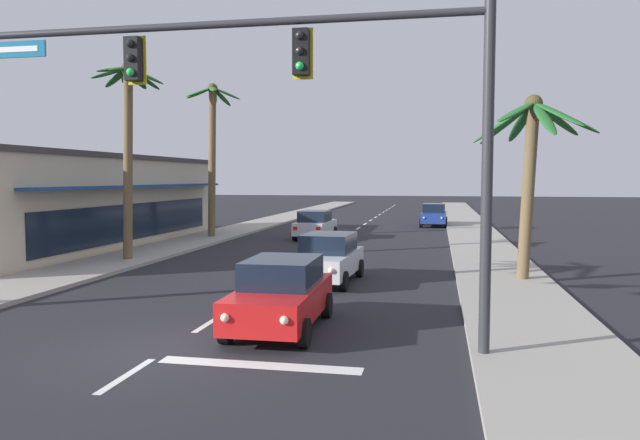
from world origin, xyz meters
TOP-DOWN VIEW (x-y plane):
  - ground_plane at (0.00, 0.00)m, footprint 220.00×220.00m
  - sidewalk_right at (7.80, 20.00)m, footprint 3.20×110.00m
  - sidewalk_left at (-7.80, 20.00)m, footprint 3.20×110.00m
  - lane_markings at (0.44, 19.83)m, footprint 4.28×87.87m
  - traffic_signal_mast at (3.00, 0.61)m, footprint 11.35×0.41m
  - sedan_lead_at_stop_bar at (1.91, 2.17)m, footprint 1.98×4.46m
  - sedan_third_in_queue at (1.85, 8.71)m, footprint 2.11×4.51m
  - sedan_oncoming_far at (-1.54, 23.18)m, footprint 2.04×4.49m
  - sedan_parked_nearest_kerb at (5.28, 33.97)m, footprint 2.02×4.48m
  - palm_left_second at (-7.32, 11.98)m, footprint 3.05×3.08m
  - palm_left_third at (-7.51, 22.14)m, footprint 3.37×3.24m
  - palm_right_second at (8.60, 9.91)m, footprint 4.33×4.32m
  - storefront_strip_left at (-13.01, 16.76)m, footprint 8.11×21.53m

SIDE VIEW (x-z plane):
  - ground_plane at x=0.00m, z-range 0.00..0.00m
  - lane_markings at x=0.44m, z-range 0.00..0.01m
  - sidewalk_right at x=7.80m, z-range 0.00..0.14m
  - sidewalk_left at x=-7.80m, z-range 0.00..0.14m
  - sedan_lead_at_stop_bar at x=1.91m, z-range 0.01..1.69m
  - sedan_third_in_queue at x=1.85m, z-range 0.01..1.69m
  - sedan_oncoming_far at x=-1.54m, z-range 0.01..1.69m
  - sedan_parked_nearest_kerb at x=5.28m, z-range 0.01..1.69m
  - storefront_strip_left at x=-13.01m, z-range 0.00..4.78m
  - palm_right_second at x=8.60m, z-range 1.30..7.70m
  - traffic_signal_mast at x=3.00m, z-range 1.63..9.12m
  - palm_left_third at x=-7.51m, z-range 1.26..10.37m
  - palm_left_second at x=-7.32m, z-range 1.62..10.06m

